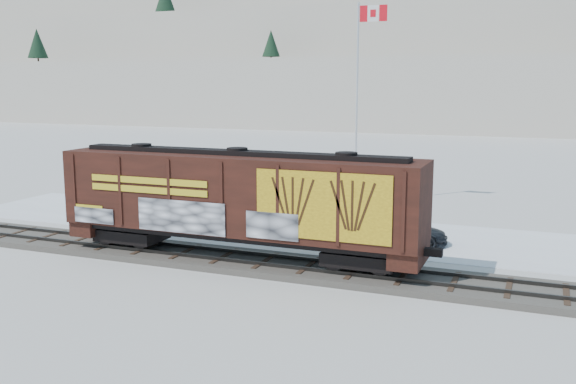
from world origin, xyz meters
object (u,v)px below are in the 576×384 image
at_px(car_silver, 200,214).
at_px(car_dark, 402,231).
at_px(flagpole, 358,130).
at_px(car_white, 362,222).
at_px(hopper_railcar, 238,198).

height_order(car_silver, car_dark, car_silver).
height_order(flagpole, car_dark, flagpole).
bearing_deg(car_dark, car_white, 80.23).
height_order(car_silver, car_white, car_white).
relative_size(hopper_railcar, car_dark, 3.68).
bearing_deg(hopper_railcar, car_dark, 46.68).
xyz_separation_m(hopper_railcar, car_silver, (-5.34, 5.95, -2.27)).
height_order(hopper_railcar, flagpole, flagpole).
bearing_deg(car_dark, car_silver, 86.44).
height_order(hopper_railcar, car_silver, hopper_railcar).
bearing_deg(car_white, car_silver, 85.76).
bearing_deg(car_dark, hopper_railcar, 131.41).
bearing_deg(car_dark, flagpole, 22.62).
distance_m(flagpole, car_silver, 12.37).
distance_m(flagpole, car_white, 10.57).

